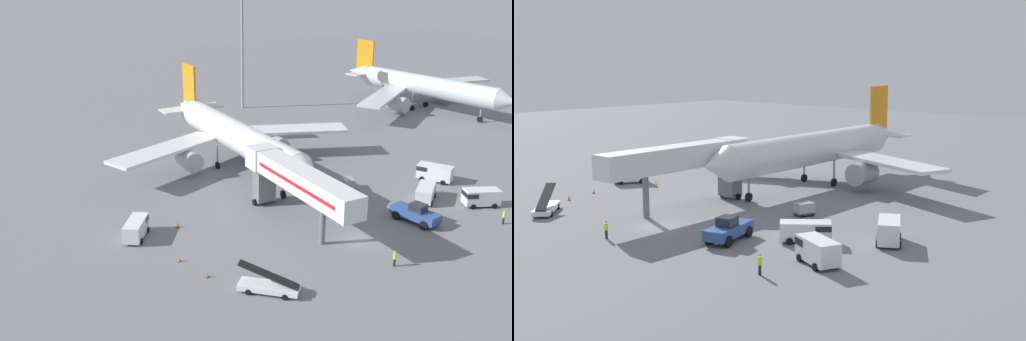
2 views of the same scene
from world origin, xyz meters
TOP-DOWN VIEW (x-y plane):
  - ground_plane at (0.00, 0.00)m, footprint 300.00×300.00m
  - airplane_at_gate at (-1.76, 29.19)m, footprint 40.07×43.02m
  - jet_bridge at (-3.99, 7.44)m, footprint 3.89×21.21m
  - pushback_tug at (9.62, 1.04)m, footprint 3.79×6.46m
  - belt_loader_truck at (-14.05, -5.07)m, footprint 5.82×5.45m
  - service_van_mid_right at (15.51, 5.85)m, footprint 5.12×4.79m
  - service_van_outer_left at (-22.08, 12.49)m, footprint 4.15×5.11m
  - service_van_far_left at (20.45, 1.11)m, footprint 5.00×3.65m
  - service_van_far_right at (21.53, 10.87)m, footprint 4.29×5.26m
  - baggage_cart_near_right at (8.61, 13.82)m, footprint 1.98×2.39m
  - ground_crew_worker_foreground at (0.19, -6.54)m, footprint 0.35×0.35m
  - ground_crew_worker_midground at (18.78, -4.29)m, footprint 0.48×0.48m
  - safety_cone_alpha at (-16.93, 12.85)m, footprint 0.48×0.48m
  - safety_cone_bravo at (-19.69, 4.74)m, footprint 0.37×0.37m
  - safety_cone_charlie at (-18.28, 0.31)m, footprint 0.39×0.39m
  - airplane_background at (48.46, 44.07)m, footprint 40.84×40.49m
  - apron_light_mast at (15.55, 62.08)m, footprint 2.40×2.40m

SIDE VIEW (x-z plane):
  - ground_plane at x=0.00m, z-range 0.00..0.00m
  - safety_cone_bravo at x=-19.69m, z-range 0.00..0.56m
  - safety_cone_charlie at x=-18.28m, z-range 0.00..0.60m
  - safety_cone_alpha at x=-16.93m, z-range 0.00..0.73m
  - belt_loader_truck at x=-14.05m, z-range -0.74..2.24m
  - baggage_cart_near_right at x=8.61m, z-range 0.08..1.59m
  - ground_crew_worker_midground at x=18.78m, z-range 0.05..1.86m
  - ground_crew_worker_foreground at x=0.19m, z-range 0.05..1.86m
  - pushback_tug at x=9.62m, z-range -0.10..2.38m
  - service_van_mid_right at x=15.51m, z-range 0.15..2.15m
  - service_van_outer_left at x=-22.08m, z-range 0.15..2.33m
  - service_van_far_left at x=20.45m, z-range 0.15..2.44m
  - service_van_far_right at x=21.53m, z-range 0.16..2.52m
  - airplane_background at x=48.46m, z-range -1.51..11.20m
  - airplane_at_gate at x=-1.76m, z-range -1.61..11.66m
  - jet_bridge at x=-3.99m, z-range 2.00..9.67m
  - apron_light_mast at x=15.55m, z-range 4.90..29.72m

